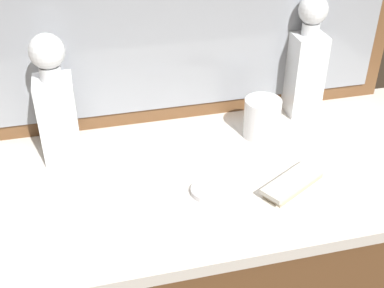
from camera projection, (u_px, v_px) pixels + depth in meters
The scene contains 5 objects.
crystal_decanter_right at pixel (305, 67), 1.28m from camera, with size 0.08×0.08×0.31m.
crystal_decanter_rear at pixel (57, 110), 1.11m from camera, with size 0.08×0.08×0.30m.
crystal_tumbler_left at pixel (262, 119), 1.22m from camera, with size 0.09×0.09×0.10m.
silver_brush_center at pixel (294, 182), 1.07m from camera, with size 0.17×0.13×0.02m.
porcelain_dish at pixel (208, 191), 1.06m from camera, with size 0.07×0.07×0.01m.
Camera 1 is at (-0.21, -0.86, 1.53)m, focal length 47.04 mm.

